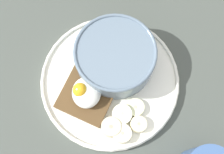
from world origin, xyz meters
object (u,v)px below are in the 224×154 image
object	(u,v)px
toast_slice	(89,95)
poached_egg	(88,92)
banana_slice_back	(124,134)
banana_slice_right	(110,127)
oatmeal_bowl	(117,57)
banana_slice_front	(141,124)
banana_slice_left	(137,108)
banana_slice_inner	(125,114)

from	to	relation	value
toast_slice	poached_egg	bearing A→B (deg)	75.63
banana_slice_back	banana_slice_right	size ratio (longest dim) A/B	0.88
oatmeal_bowl	banana_slice_back	size ratio (longest dim) A/B	3.59
oatmeal_bowl	banana_slice_front	world-z (taller)	oatmeal_bowl
banana_slice_front	poached_egg	bearing A→B (deg)	58.86
poached_egg	banana_slice_right	distance (cm)	7.15
banana_slice_back	banana_slice_right	world-z (taller)	banana_slice_right
banana_slice_front	banana_slice_left	world-z (taller)	banana_slice_front
oatmeal_bowl	banana_slice_left	size ratio (longest dim) A/B	3.29
poached_egg	banana_slice_left	bearing A→B (deg)	-105.80
banana_slice_left	banana_slice_back	xyz separation A→B (cm)	(-4.48, 2.45, 0.19)
toast_slice	banana_slice_inner	size ratio (longest dim) A/B	2.33
toast_slice	banana_slice_inner	world-z (taller)	banana_slice_inner
banana_slice_front	oatmeal_bowl	bearing A→B (deg)	17.75
poached_egg	banana_slice_inner	size ratio (longest dim) A/B	1.10
poached_egg	banana_slice_inner	distance (cm)	7.47
toast_slice	poached_egg	world-z (taller)	poached_egg
banana_slice_right	banana_slice_inner	size ratio (longest dim) A/B	0.89
oatmeal_bowl	poached_egg	world-z (taller)	oatmeal_bowl
banana_slice_left	banana_slice_inner	world-z (taller)	banana_slice_inner
banana_slice_left	banana_slice_front	bearing A→B (deg)	-172.50
toast_slice	banana_slice_back	distance (cm)	9.03
toast_slice	banana_slice_left	xyz separation A→B (cm)	(-2.37, -8.35, -0.23)
banana_slice_back	banana_slice_inner	distance (cm)	3.34
toast_slice	banana_slice_front	distance (cm)	10.24
banana_slice_left	banana_slice_inner	xyz separation A→B (cm)	(-1.14, 2.28, 0.20)
banana_slice_back	banana_slice_right	bearing A→B (deg)	64.55
banana_slice_front	toast_slice	bearing A→B (deg)	58.55
banana_slice_front	banana_slice_left	bearing A→B (deg)	7.50
toast_slice	banana_slice_left	distance (cm)	8.68
poached_egg	banana_slice_right	size ratio (longest dim) A/B	1.23
poached_egg	banana_slice_left	xyz separation A→B (cm)	(-2.41, -8.53, -2.23)
banana_slice_left	banana_slice_inner	distance (cm)	2.56
oatmeal_bowl	banana_slice_front	size ratio (longest dim) A/B	3.47
banana_slice_front	banana_slice_right	world-z (taller)	banana_slice_right
oatmeal_bowl	banana_slice_left	distance (cm)	9.51
toast_slice	banana_slice_inner	xyz separation A→B (cm)	(-3.51, -6.06, -0.03)
banana_slice_inner	banana_slice_right	bearing A→B (deg)	131.28
banana_slice_front	banana_slice_left	size ratio (longest dim) A/B	0.95
poached_egg	banana_slice_inner	bearing A→B (deg)	-119.64
banana_slice_back	banana_slice_inner	bearing A→B (deg)	-2.93
toast_slice	banana_slice_inner	bearing A→B (deg)	-120.05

